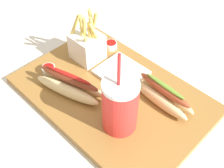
{
  "coord_description": "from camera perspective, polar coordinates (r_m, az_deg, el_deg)",
  "views": [
    {
      "loc": [
        -0.36,
        0.36,
        0.59
      ],
      "look_at": [
        0.0,
        0.0,
        0.05
      ],
      "focal_mm": 46.42,
      "sensor_mm": 36.0,
      "label": 1
    }
  ],
  "objects": [
    {
      "name": "soda_cup",
      "position": [
        0.64,
        1.6,
        -4.2
      ],
      "size": [
        0.08,
        0.08,
        0.21
      ],
      "color": "red",
      "rests_on": "food_tray"
    },
    {
      "name": "ketchup_cup_1",
      "position": [
        0.89,
        -0.22,
        7.72
      ],
      "size": [
        0.04,
        0.04,
        0.02
      ],
      "color": "white",
      "rests_on": "food_tray"
    },
    {
      "name": "food_tray",
      "position": [
        0.77,
        -0.0,
        -2.04
      ],
      "size": [
        0.5,
        0.34,
        0.02
      ],
      "primitive_type": "cube",
      "color": "olive",
      "rests_on": "ground_plane"
    },
    {
      "name": "hot_dog_1",
      "position": [
        0.75,
        -8.31,
        -0.16
      ],
      "size": [
        0.2,
        0.11,
        0.07
      ],
      "color": "#E5C689",
      "rests_on": "food_tray"
    },
    {
      "name": "ground_plane",
      "position": [
        0.79,
        -0.0,
        -3.01
      ],
      "size": [
        2.4,
        2.4,
        0.02
      ],
      "primitive_type": "cube",
      "color": "silver"
    },
    {
      "name": "hot_dog_2",
      "position": [
        0.73,
        10.08,
        -2.24
      ],
      "size": [
        0.17,
        0.06,
        0.06
      ],
      "color": "#E5C689",
      "rests_on": "food_tray"
    },
    {
      "name": "napkin_stack",
      "position": [
        0.81,
        1.85,
        2.33
      ],
      "size": [
        0.12,
        0.12,
        0.01
      ],
      "primitive_type": "cube",
      "rotation": [
        0.0,
        0.0,
        0.01
      ],
      "color": "white",
      "rests_on": "food_tray"
    },
    {
      "name": "ketchup_cup_2",
      "position": [
        0.83,
        -12.35,
        2.83
      ],
      "size": [
        0.04,
        0.04,
        0.02
      ],
      "color": "white",
      "rests_on": "food_tray"
    },
    {
      "name": "fries_basket",
      "position": [
        0.84,
        -4.92,
        7.51
      ],
      "size": [
        0.09,
        0.08,
        0.16
      ],
      "color": "white",
      "rests_on": "food_tray"
    }
  ]
}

